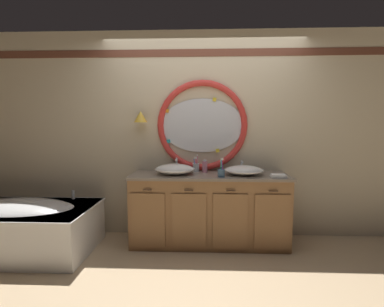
% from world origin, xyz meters
% --- Properties ---
extents(ground_plane, '(14.00, 14.00, 0.00)m').
position_xyz_m(ground_plane, '(0.00, 0.00, 0.00)').
color(ground_plane, tan).
extents(back_wall_assembly, '(6.40, 0.26, 2.60)m').
position_xyz_m(back_wall_assembly, '(-0.00, 0.58, 1.31)').
color(back_wall_assembly, beige).
rests_on(back_wall_assembly, ground_plane).
extents(vanity_counter, '(1.87, 0.60, 0.85)m').
position_xyz_m(vanity_counter, '(0.07, 0.27, 0.43)').
color(vanity_counter, olive).
rests_on(vanity_counter, ground_plane).
extents(bathtub, '(1.67, 0.93, 0.62)m').
position_xyz_m(bathtub, '(-2.07, -0.05, 0.31)').
color(bathtub, white).
rests_on(bathtub, ground_plane).
extents(sink_basin_left, '(0.47, 0.47, 0.12)m').
position_xyz_m(sink_basin_left, '(-0.34, 0.25, 0.91)').
color(sink_basin_left, white).
rests_on(sink_basin_left, vanity_counter).
extents(sink_basin_right, '(0.45, 0.45, 0.11)m').
position_xyz_m(sink_basin_right, '(0.48, 0.25, 0.90)').
color(sink_basin_right, white).
rests_on(sink_basin_right, vanity_counter).
extents(faucet_set_left, '(0.21, 0.12, 0.17)m').
position_xyz_m(faucet_set_left, '(-0.34, 0.47, 0.91)').
color(faucet_set_left, silver).
rests_on(faucet_set_left, vanity_counter).
extents(faucet_set_right, '(0.20, 0.12, 0.14)m').
position_xyz_m(faucet_set_right, '(0.48, 0.47, 0.90)').
color(faucet_set_right, silver).
rests_on(faucet_set_right, vanity_counter).
extents(toothbrush_holder_left, '(0.09, 0.09, 0.22)m').
position_xyz_m(toothbrush_holder_left, '(-0.09, 0.43, 0.91)').
color(toothbrush_holder_left, silver).
rests_on(toothbrush_holder_left, vanity_counter).
extents(toothbrush_holder_right, '(0.09, 0.09, 0.22)m').
position_xyz_m(toothbrush_holder_right, '(0.20, 0.10, 0.90)').
color(toothbrush_holder_right, slate).
rests_on(toothbrush_holder_right, vanity_counter).
extents(soap_dispenser, '(0.06, 0.07, 0.17)m').
position_xyz_m(soap_dispenser, '(0.02, 0.40, 0.92)').
color(soap_dispenser, pink).
rests_on(soap_dispenser, vanity_counter).
extents(folded_hand_towel, '(0.17, 0.13, 0.03)m').
position_xyz_m(folded_hand_towel, '(0.85, 0.11, 0.86)').
color(folded_hand_towel, white).
rests_on(folded_hand_towel, vanity_counter).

